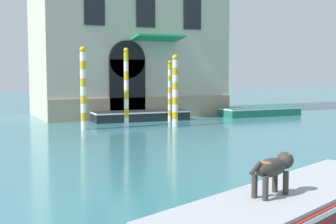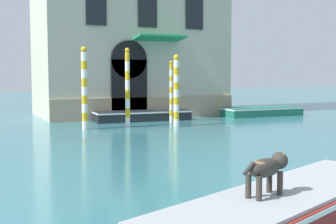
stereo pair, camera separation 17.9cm
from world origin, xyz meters
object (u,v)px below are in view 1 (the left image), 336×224
(boat_moored_far, at_px, (260,111))
(mooring_pole_3, at_px, (170,91))
(dog_on_deck, at_px, (273,168))
(mooring_pole_2, at_px, (175,90))
(mooring_pole_0, at_px, (126,87))
(boat_foreground, at_px, (292,207))
(mooring_pole_1, at_px, (83,88))
(boat_moored_near_palazzo, at_px, (141,115))

(boat_moored_far, xyz_separation_m, mooring_pole_3, (-6.39, -0.72, 1.37))
(dog_on_deck, height_order, mooring_pole_2, mooring_pole_2)
(mooring_pole_2, xyz_separation_m, mooring_pole_3, (0.66, 2.02, -0.13))
(boat_moored_far, distance_m, mooring_pole_2, 7.70)
(mooring_pole_3, bearing_deg, mooring_pole_0, -156.90)
(dog_on_deck, height_order, mooring_pole_3, mooring_pole_3)
(mooring_pole_0, bearing_deg, boat_foreground, -99.12)
(boat_moored_far, height_order, mooring_pole_3, mooring_pole_3)
(boat_foreground, bearing_deg, dog_on_deck, 172.97)
(mooring_pole_1, height_order, mooring_pole_2, mooring_pole_1)
(boat_moored_near_palazzo, xyz_separation_m, mooring_pole_2, (0.55, -3.13, 1.48))
(mooring_pole_1, bearing_deg, boat_moored_near_palazzo, 33.34)
(mooring_pole_2, bearing_deg, boat_moored_far, 21.23)
(boat_foreground, xyz_separation_m, dog_on_deck, (-0.52, -0.14, 0.77))
(boat_moored_near_palazzo, bearing_deg, mooring_pole_1, -143.72)
(boat_moored_near_palazzo, relative_size, mooring_pole_3, 1.64)
(boat_moored_far, bearing_deg, mooring_pole_1, -169.07)
(dog_on_deck, relative_size, boat_moored_near_palazzo, 0.19)
(boat_moored_far, bearing_deg, mooring_pole_0, -167.78)
(dog_on_deck, xyz_separation_m, boat_moored_near_palazzo, (4.62, 17.49, -0.83))
(boat_moored_far, xyz_separation_m, mooring_pole_2, (-7.04, -2.74, 1.49))
(boat_moored_near_palazzo, height_order, mooring_pole_2, mooring_pole_2)
(boat_foreground, xyz_separation_m, mooring_pole_1, (0.25, 14.83, 1.58))
(mooring_pole_2, bearing_deg, boat_foreground, -108.06)
(mooring_pole_3, bearing_deg, dog_on_deck, -109.56)
(boat_foreground, relative_size, dog_on_deck, 6.41)
(boat_moored_far, relative_size, mooring_pole_0, 1.31)
(dog_on_deck, xyz_separation_m, mooring_pole_2, (5.16, 14.36, 0.65))
(dog_on_deck, bearing_deg, mooring_pole_3, 54.01)
(mooring_pole_3, bearing_deg, boat_foreground, -108.06)
(boat_moored_near_palazzo, distance_m, mooring_pole_0, 3.32)
(boat_foreground, height_order, mooring_pole_0, mooring_pole_0)
(mooring_pole_0, bearing_deg, boat_moored_near_palazzo, 54.30)
(boat_moored_far, height_order, mooring_pole_1, mooring_pole_1)
(boat_moored_near_palazzo, bearing_deg, mooring_pole_0, -122.75)
(boat_foreground, distance_m, dog_on_deck, 0.94)
(boat_foreground, distance_m, mooring_pole_0, 15.29)
(dog_on_deck, distance_m, mooring_pole_1, 15.01)
(dog_on_deck, bearing_deg, mooring_pole_2, 53.79)
(mooring_pole_2, relative_size, mooring_pole_3, 1.07)
(mooring_pole_2, bearing_deg, dog_on_deck, -109.77)
(boat_foreground, bearing_deg, mooring_pole_0, 58.99)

